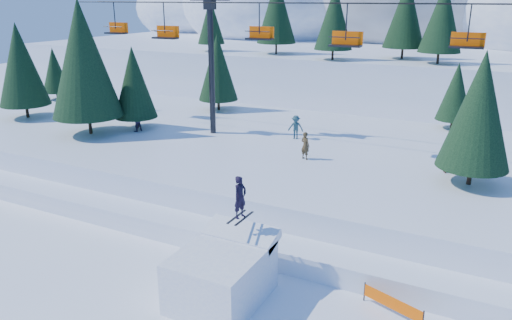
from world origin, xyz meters
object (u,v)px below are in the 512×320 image
at_px(chairlift, 339,50).
at_px(banner_near, 393,303).
at_px(jump_kicker, 223,273).
at_px(banner_far, 490,292).

bearing_deg(chairlift, banner_near, -62.28).
relative_size(jump_kicker, chairlift, 0.11).
relative_size(chairlift, banner_far, 17.24).
bearing_deg(chairlift, jump_kicker, -88.56).
bearing_deg(banner_far, chairlift, 134.24).
bearing_deg(jump_kicker, chairlift, 91.44).
bearing_deg(jump_kicker, banner_far, 25.16).
height_order(jump_kicker, banner_near, jump_kicker).
height_order(chairlift, banner_far, chairlift).
distance_m(banner_near, banner_far, 4.50).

